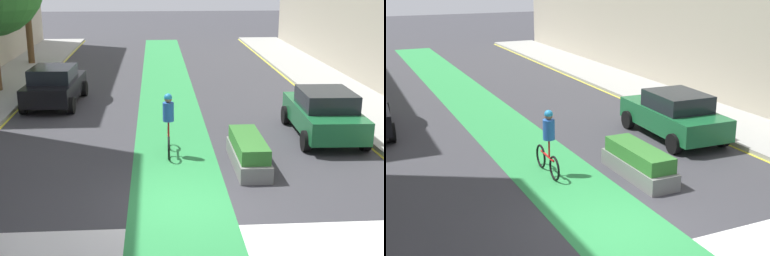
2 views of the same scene
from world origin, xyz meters
The scene contains 5 objects.
ground_plane centered at (0.00, 0.00, 0.00)m, with size 120.00×120.00×0.00m, color #38383D.
bike_lane_paint centered at (-0.07, 0.00, 0.00)m, with size 2.40×60.00×0.01m, color #2D8C47.
car_green_right_far centered at (4.82, 4.90, 0.80)m, with size 2.15×4.26×1.57m.
cyclist_in_lane centered at (-0.23, 3.52, 0.97)m, with size 0.32×1.73×1.86m.
median_planter centered at (1.93, 2.38, 0.40)m, with size 0.85×2.73×0.85m.
Camera 2 is at (-5.20, -9.02, 5.39)m, focal length 49.20 mm.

